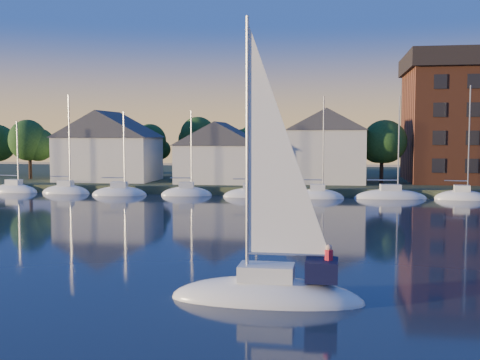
% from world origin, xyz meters
% --- Properties ---
extents(ground, '(260.00, 260.00, 0.00)m').
position_xyz_m(ground, '(0.00, 0.00, 0.00)').
color(ground, black).
rests_on(ground, ground).
extents(shoreline_land, '(160.00, 50.00, 2.00)m').
position_xyz_m(shoreline_land, '(0.00, 75.00, 0.00)').
color(shoreline_land, '#364126').
rests_on(shoreline_land, ground).
extents(wooden_dock, '(120.00, 3.00, 1.00)m').
position_xyz_m(wooden_dock, '(0.00, 52.00, 0.00)').
color(wooden_dock, brown).
rests_on(wooden_dock, ground).
extents(clubhouse_west, '(13.65, 9.45, 9.64)m').
position_xyz_m(clubhouse_west, '(-22.00, 58.00, 5.93)').
color(clubhouse_west, beige).
rests_on(clubhouse_west, shoreline_land).
extents(clubhouse_centre, '(11.55, 8.40, 8.08)m').
position_xyz_m(clubhouse_centre, '(-6.00, 57.00, 5.13)').
color(clubhouse_centre, beige).
rests_on(clubhouse_centre, shoreline_land).
extents(clubhouse_east, '(10.50, 8.40, 9.80)m').
position_xyz_m(clubhouse_east, '(8.00, 59.00, 6.00)').
color(clubhouse_east, beige).
rests_on(clubhouse_east, shoreline_land).
extents(tree_line, '(93.40, 5.40, 8.90)m').
position_xyz_m(tree_line, '(2.00, 63.00, 7.18)').
color(tree_line, '#352418').
rests_on(tree_line, shoreline_land).
extents(moored_fleet, '(87.50, 2.40, 12.05)m').
position_xyz_m(moored_fleet, '(0.00, 49.00, 0.10)').
color(moored_fleet, white).
rests_on(moored_fleet, ground).
extents(hero_sailboat, '(8.73, 2.88, 13.66)m').
position_xyz_m(hero_sailboat, '(6.27, 4.56, 0.58)').
color(hero_sailboat, white).
rests_on(hero_sailboat, ground).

